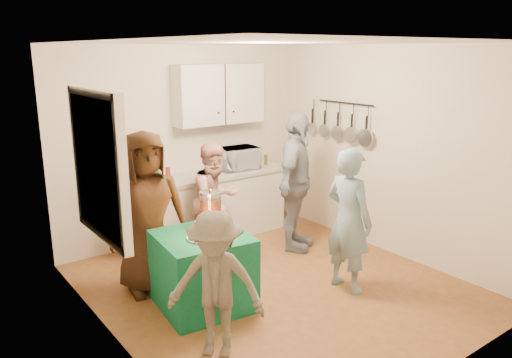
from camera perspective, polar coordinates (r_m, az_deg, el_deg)
floor at (r=5.64m, az=2.18°, el=-12.12°), size 4.00×4.00×0.00m
ceiling at (r=5.04m, az=2.47°, el=15.34°), size 4.00×4.00×0.00m
back_wall at (r=6.82m, az=-8.36°, el=4.00°), size 3.60×3.60×0.00m
left_wall at (r=4.32m, az=-16.56°, el=-2.58°), size 4.00×4.00×0.00m
right_wall at (r=6.45m, az=14.84°, el=3.07°), size 4.00×4.00×0.00m
window_night at (r=4.54m, az=-17.78°, el=1.41°), size 0.04×1.00×1.20m
counter at (r=6.88m, az=-5.43°, el=-3.31°), size 2.20×0.58×0.86m
countertop at (r=6.75m, az=-5.52°, el=0.37°), size 2.24×0.62×0.05m
upper_cabinet at (r=6.86m, az=-4.23°, el=9.65°), size 1.30×0.30×0.80m
pot_rack at (r=6.79m, az=9.95°, el=6.45°), size 0.12×1.00×0.60m
microwave at (r=6.97m, az=-2.10°, el=2.39°), size 0.58×0.41×0.31m
party_table at (r=5.11m, az=-6.11°, el=-10.39°), size 0.94×0.94×0.76m
donut_cake at (r=4.86m, az=-5.74°, el=-5.73°), size 0.38×0.38×0.18m
punch_jar at (r=5.19m, az=-5.19°, el=-3.47°), size 0.22×0.22×0.34m
man_birthday at (r=5.39m, az=10.54°, el=-4.64°), size 0.41×0.59×1.56m
woman_back_left at (r=5.36m, az=-12.33°, el=-3.82°), size 0.94×0.71×1.74m
woman_back_center at (r=6.17m, az=-4.65°, el=-2.48°), size 0.79×0.66×1.46m
woman_back_right at (r=6.37m, az=4.56°, el=-0.36°), size 1.11×0.96×1.79m
child_near_left at (r=4.24m, az=-4.63°, el=-11.98°), size 0.91×0.93×1.28m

